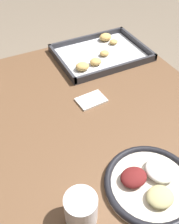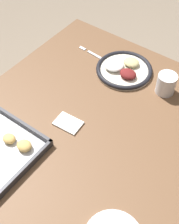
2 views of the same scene
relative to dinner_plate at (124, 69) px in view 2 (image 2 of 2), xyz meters
The scene contains 6 objects.
ground_plane 0.83m from the dinner_plate, 98.72° to the left, with size 8.00×8.00×0.00m, color #7A6B59.
dining_table 0.34m from the dinner_plate, 98.72° to the left, with size 0.95×1.03×0.76m.
dinner_plate is the anchor object (origin of this frame).
fork 0.15m from the dinner_plate, ahead, with size 0.21×0.03×0.00m.
drinking_cup 0.21m from the dinner_plate, behind, with size 0.08×0.08×0.09m.
napkin 0.39m from the dinner_plate, 88.11° to the left, with size 0.11×0.08×0.01m.
Camera 2 is at (-0.45, 0.64, 1.73)m, focal length 50.00 mm.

